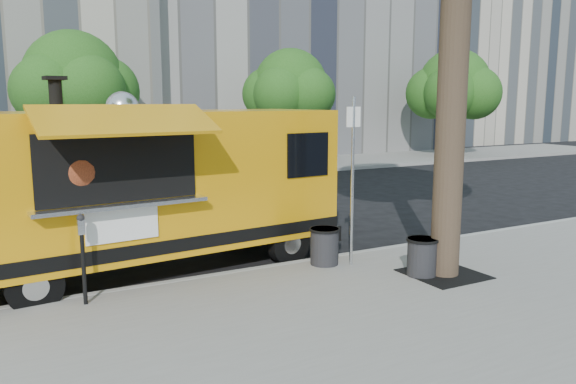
% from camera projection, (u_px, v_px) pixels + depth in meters
% --- Properties ---
extents(ground, '(120.00, 120.00, 0.00)m').
position_uv_depth(ground, '(238.00, 263.00, 10.78)').
color(ground, black).
rests_on(ground, ground).
extents(sidewalk, '(60.00, 6.00, 0.15)m').
position_uv_depth(sidewalk, '(361.00, 334.00, 7.31)').
color(sidewalk, gray).
rests_on(sidewalk, ground).
extents(curb, '(60.00, 0.14, 0.16)m').
position_uv_depth(curb, '(259.00, 272.00, 9.97)').
color(curb, '#999993').
rests_on(curb, ground).
extents(far_sidewalk, '(60.00, 5.00, 0.15)m').
position_uv_depth(far_sidewalk, '(103.00, 177.00, 22.46)').
color(far_sidewalk, gray).
rests_on(far_sidewalk, ground).
extents(building_right, '(16.00, 12.00, 16.00)m').
position_uv_depth(building_right, '(462.00, 38.00, 44.49)').
color(building_right, '#BFB39F').
rests_on(building_right, ground).
extents(tree_well, '(1.20, 1.20, 0.02)m').
position_uv_depth(tree_well, '(444.00, 274.00, 9.57)').
color(tree_well, black).
rests_on(tree_well, sidewalk).
extents(far_tree_b, '(3.60, 3.60, 5.50)m').
position_uv_depth(far_tree_b, '(73.00, 80.00, 20.70)').
color(far_tree_b, '#33261C').
rests_on(far_tree_b, far_sidewalk).
extents(far_tree_c, '(3.24, 3.24, 5.21)m').
position_uv_depth(far_tree_c, '(290.00, 86.00, 24.72)').
color(far_tree_c, '#33261C').
rests_on(far_tree_c, far_sidewalk).
extents(far_tree_d, '(3.78, 3.78, 5.64)m').
position_uv_depth(far_tree_d, '(454.00, 85.00, 29.60)').
color(far_tree_d, '#33261C').
rests_on(far_tree_d, far_sidewalk).
extents(sign_post, '(0.28, 0.06, 3.00)m').
position_uv_depth(sign_post, '(353.00, 171.00, 9.88)').
color(sign_post, silver).
rests_on(sign_post, sidewalk).
extents(parking_meter, '(0.11, 0.11, 1.33)m').
position_uv_depth(parking_meter, '(82.00, 249.00, 8.04)').
color(parking_meter, black).
rests_on(parking_meter, sidewalk).
extents(food_truck, '(7.12, 3.69, 3.44)m').
position_uv_depth(food_truck, '(151.00, 184.00, 9.92)').
color(food_truck, orange).
rests_on(food_truck, ground).
extents(trash_bin_left, '(0.54, 0.54, 0.64)m').
position_uv_depth(trash_bin_left, '(422.00, 256.00, 9.46)').
color(trash_bin_left, black).
rests_on(trash_bin_left, sidewalk).
extents(trash_bin_right, '(0.55, 0.55, 0.66)m').
position_uv_depth(trash_bin_right, '(324.00, 245.00, 10.12)').
color(trash_bin_right, black).
rests_on(trash_bin_right, sidewalk).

